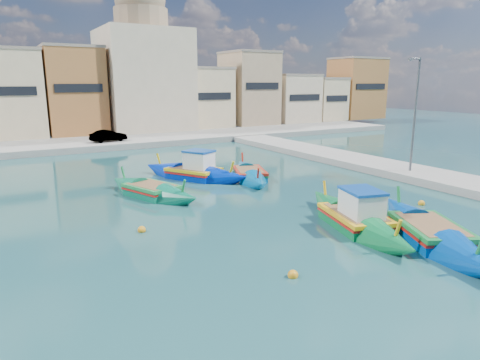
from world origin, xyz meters
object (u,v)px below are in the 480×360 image
object	(u,v)px
luzzu_cyan_mid	(249,175)
church_block	(143,65)
luzzu_blue_cabin	(194,173)
quay_street_lamp	(414,114)
luzzu_turquoise_cabin	(355,220)
luzzu_blue_south	(430,234)
luzzu_green	(152,192)

from	to	relation	value
luzzu_cyan_mid	church_block	bearing A→B (deg)	85.63
luzzu_blue_cabin	luzzu_cyan_mid	bearing A→B (deg)	-31.55
quay_street_lamp	luzzu_turquoise_cabin	distance (m)	12.71
church_block	luzzu_turquoise_cabin	bearing A→B (deg)	-94.66
luzzu_blue_cabin	church_block	bearing A→B (deg)	78.57
quay_street_lamp	luzzu_blue_south	distance (m)	13.15
luzzu_blue_south	quay_street_lamp	bearing A→B (deg)	42.48
church_block	luzzu_blue_south	bearing A→B (deg)	-92.40
luzzu_cyan_mid	luzzu_blue_south	size ratio (longest dim) A/B	0.88
luzzu_blue_cabin	luzzu_turquoise_cabin	bearing A→B (deg)	-80.37
luzzu_blue_cabin	luzzu_cyan_mid	xyz separation A→B (m)	(3.21, -1.97, -0.12)
luzzu_blue_cabin	luzzu_blue_south	bearing A→B (deg)	-76.96
luzzu_cyan_mid	quay_street_lamp	bearing A→B (deg)	-28.62
luzzu_turquoise_cabin	luzzu_blue_south	bearing A→B (deg)	-62.78
quay_street_lamp	luzzu_blue_south	world-z (taller)	quay_street_lamp
luzzu_turquoise_cabin	luzzu_cyan_mid	xyz separation A→B (m)	(1.03, 10.89, -0.10)
luzzu_turquoise_cabin	luzzu_green	xyz separation A→B (m)	(-6.20, 9.86, -0.09)
luzzu_cyan_mid	luzzu_green	xyz separation A→B (m)	(-7.23, -1.03, 0.01)
luzzu_blue_cabin	luzzu_green	distance (m)	5.02
church_block	luzzu_blue_south	distance (m)	43.26
church_block	luzzu_blue_south	xyz separation A→B (m)	(-1.78, -42.45, -8.13)
luzzu_blue_cabin	quay_street_lamp	bearing A→B (deg)	-29.37
church_block	quay_street_lamp	size ratio (longest dim) A/B	2.39
church_block	quay_street_lamp	distance (m)	35.04
church_block	luzzu_cyan_mid	size ratio (longest dim) A/B	2.36
luzzu_blue_south	luzzu_green	bearing A→B (deg)	121.10
church_block	luzzu_blue_cabin	size ratio (longest dim) A/B	2.27
luzzu_blue_cabin	luzzu_green	size ratio (longest dim) A/B	1.08
quay_street_lamp	luzzu_turquoise_cabin	world-z (taller)	quay_street_lamp
luzzu_turquoise_cabin	luzzu_green	size ratio (longest dim) A/B	1.18
luzzu_green	luzzu_blue_south	bearing A→B (deg)	-58.90
luzzu_cyan_mid	luzzu_green	size ratio (longest dim) A/B	1.04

